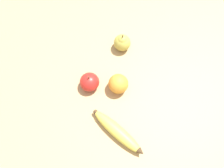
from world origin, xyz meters
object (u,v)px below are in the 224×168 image
Objects in this scene: pear at (122,42)px; apple at (90,82)px; banana at (118,132)px; orange at (118,84)px.

apple is (-0.15, -0.15, -0.00)m from pear.
banana is 0.21m from apple.
apple reaches higher than banana.
apple is (-0.11, 0.03, -0.00)m from orange.
pear is (0.05, 0.18, 0.00)m from orange.
pear is 1.08× the size of apple.
orange is at bearing -14.09° from apple.
banana is at bearing -69.44° from apple.
pear reaches higher than orange.
pear is at bearing 75.23° from orange.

